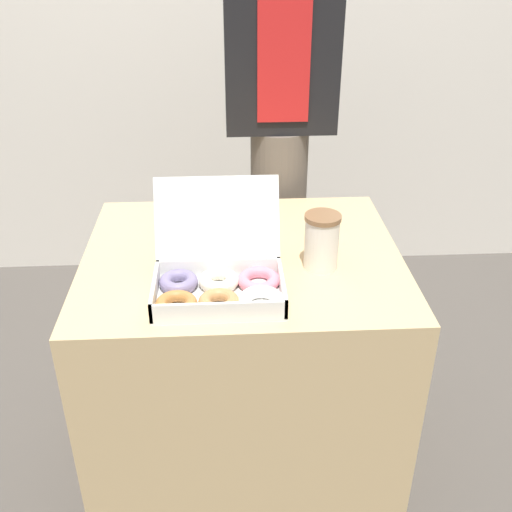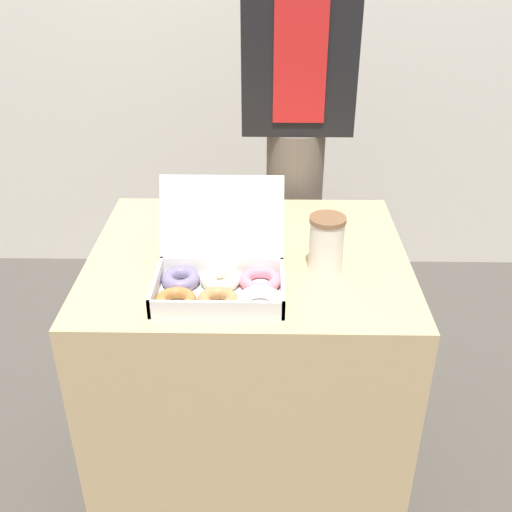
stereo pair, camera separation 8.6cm
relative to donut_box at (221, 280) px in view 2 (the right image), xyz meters
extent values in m
plane|color=#4C4742|center=(0.06, 0.20, -0.81)|extent=(14.00, 14.00, 0.00)
cube|color=tan|center=(0.06, 0.20, -0.42)|extent=(0.84, 0.71, 0.78)
cube|color=white|center=(0.00, -0.02, -0.03)|extent=(0.30, 0.20, 0.01)
cube|color=white|center=(-0.15, -0.02, -0.01)|extent=(0.01, 0.20, 0.05)
cube|color=white|center=(0.14, -0.02, -0.01)|extent=(0.01, 0.20, 0.05)
cube|color=white|center=(0.00, -0.11, -0.01)|extent=(0.30, 0.01, 0.05)
cube|color=white|center=(0.00, 0.08, -0.01)|extent=(0.30, 0.01, 0.05)
cube|color=white|center=(0.00, 0.12, 0.11)|extent=(0.30, 0.09, 0.18)
torus|color=#A87038|center=(-0.10, -0.06, -0.02)|extent=(0.11, 0.11, 0.03)
torus|color=slate|center=(-0.10, 0.03, -0.01)|extent=(0.12, 0.12, 0.03)
torus|color=#B27F4C|center=(0.00, -0.06, -0.01)|extent=(0.11, 0.11, 0.03)
torus|color=silver|center=(0.00, 0.03, -0.01)|extent=(0.11, 0.11, 0.03)
torus|color=white|center=(0.09, -0.06, -0.01)|extent=(0.15, 0.15, 0.03)
torus|color=pink|center=(0.09, 0.03, -0.02)|extent=(0.12, 0.12, 0.03)
cylinder|color=silver|center=(0.25, 0.12, 0.03)|extent=(0.09, 0.09, 0.13)
cylinder|color=brown|center=(0.25, 0.12, 0.11)|extent=(0.09, 0.09, 0.01)
cylinder|color=#665B51|center=(0.20, 0.71, -0.33)|extent=(0.19, 0.19, 0.96)
cube|color=black|center=(0.20, 0.71, 0.45)|extent=(0.35, 0.16, 0.61)
cube|color=red|center=(0.20, 0.62, 0.39)|extent=(0.16, 0.01, 0.39)
camera|label=1|loc=(0.02, -1.19, 0.74)|focal=42.00mm
camera|label=2|loc=(0.10, -1.20, 0.74)|focal=42.00mm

